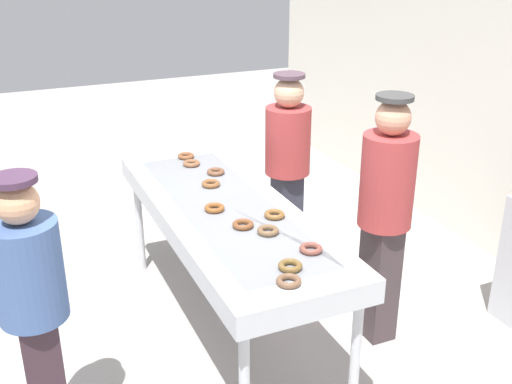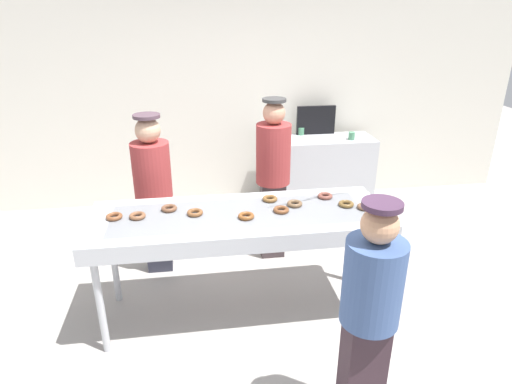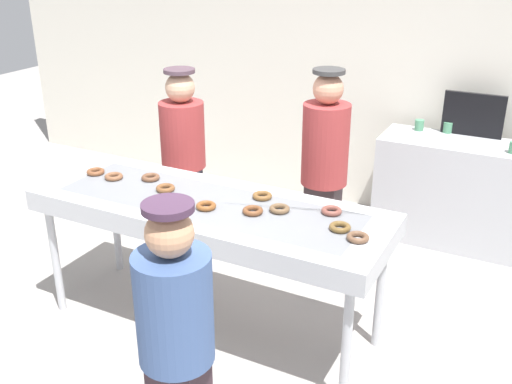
% 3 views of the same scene
% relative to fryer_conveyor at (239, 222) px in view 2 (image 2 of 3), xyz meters
% --- Properties ---
extents(ground_plane, '(16.00, 16.00, 0.00)m').
position_rel_fryer_conveyor_xyz_m(ground_plane, '(0.00, 0.00, -0.87)').
color(ground_plane, '#9E9993').
extents(back_wall, '(8.00, 0.12, 2.89)m').
position_rel_fryer_conveyor_xyz_m(back_wall, '(0.00, 2.51, 0.58)').
color(back_wall, silver).
rests_on(back_wall, ground).
extents(fryer_conveyor, '(2.35, 0.81, 0.94)m').
position_rel_fryer_conveyor_xyz_m(fryer_conveyor, '(0.00, 0.00, 0.00)').
color(fryer_conveyor, '#B7BABF').
rests_on(fryer_conveyor, ground).
extents(chocolate_donut_0, '(0.18, 0.18, 0.03)m').
position_rel_fryer_conveyor_xyz_m(chocolate_donut_0, '(-0.96, 0.05, 0.09)').
color(chocolate_donut_0, brown).
rests_on(chocolate_donut_0, fryer_conveyor).
extents(chocolate_donut_1, '(0.17, 0.17, 0.03)m').
position_rel_fryer_conveyor_xyz_m(chocolate_donut_1, '(-0.79, 0.04, 0.09)').
color(chocolate_donut_1, brown).
rests_on(chocolate_donut_1, fryer_conveyor).
extents(chocolate_donut_2, '(0.13, 0.13, 0.03)m').
position_rel_fryer_conveyor_xyz_m(chocolate_donut_2, '(-0.55, 0.14, 0.09)').
color(chocolate_donut_2, brown).
rests_on(chocolate_donut_2, fryer_conveyor).
extents(chocolate_donut_3, '(0.14, 0.14, 0.03)m').
position_rel_fryer_conveyor_xyz_m(chocolate_donut_3, '(0.88, 0.02, 0.09)').
color(chocolate_donut_3, brown).
rests_on(chocolate_donut_3, fryer_conveyor).
extents(chocolate_donut_4, '(0.13, 0.13, 0.03)m').
position_rel_fryer_conveyor_xyz_m(chocolate_donut_4, '(0.04, -0.09, 0.09)').
color(chocolate_donut_4, brown).
rests_on(chocolate_donut_4, fryer_conveyor).
extents(chocolate_donut_5, '(0.17, 0.17, 0.03)m').
position_rel_fryer_conveyor_xyz_m(chocolate_donut_5, '(0.76, 0.20, 0.09)').
color(chocolate_donut_5, brown).
rests_on(chocolate_donut_5, fryer_conveyor).
extents(chocolate_donut_6, '(0.18, 0.18, 0.03)m').
position_rel_fryer_conveyor_xyz_m(chocolate_donut_6, '(0.33, -0.02, 0.09)').
color(chocolate_donut_6, brown).
rests_on(chocolate_donut_6, fryer_conveyor).
extents(chocolate_donut_7, '(0.16, 0.16, 0.03)m').
position_rel_fryer_conveyor_xyz_m(chocolate_donut_7, '(-0.35, 0.03, 0.09)').
color(chocolate_donut_7, brown).
rests_on(chocolate_donut_7, fryer_conveyor).
extents(chocolate_donut_8, '(0.16, 0.16, 0.03)m').
position_rel_fryer_conveyor_xyz_m(chocolate_donut_8, '(0.28, 0.21, 0.09)').
color(chocolate_donut_8, brown).
rests_on(chocolate_donut_8, fryer_conveyor).
extents(chocolate_donut_9, '(0.18, 0.18, 0.03)m').
position_rel_fryer_conveyor_xyz_m(chocolate_donut_9, '(0.47, 0.08, 0.09)').
color(chocolate_donut_9, brown).
rests_on(chocolate_donut_9, fryer_conveyor).
extents(chocolate_donut_10, '(0.17, 0.17, 0.03)m').
position_rel_fryer_conveyor_xyz_m(chocolate_donut_10, '(1.01, -0.06, 0.09)').
color(chocolate_donut_10, brown).
rests_on(chocolate_donut_10, fryer_conveyor).
extents(worker_baker, '(0.34, 0.34, 1.66)m').
position_rel_fryer_conveyor_xyz_m(worker_baker, '(0.44, 0.91, 0.08)').
color(worker_baker, '#3A2F31').
rests_on(worker_baker, ground).
extents(worker_assistant, '(0.35, 0.35, 1.58)m').
position_rel_fryer_conveyor_xyz_m(worker_assistant, '(-0.73, 0.81, 0.04)').
color(worker_assistant, '#2A2B38').
rests_on(worker_assistant, ground).
extents(customer_waiting, '(0.33, 0.33, 1.55)m').
position_rel_fryer_conveyor_xyz_m(customer_waiting, '(0.60, -1.22, -0.00)').
color(customer_waiting, '#35242B').
rests_on(customer_waiting, ground).
extents(prep_counter, '(1.38, 0.53, 0.92)m').
position_rel_fryer_conveyor_xyz_m(prep_counter, '(1.25, 2.06, -0.41)').
color(prep_counter, '#B7BABF').
rests_on(prep_counter, ground).
extents(paper_cup_0, '(0.08, 0.08, 0.09)m').
position_rel_fryer_conveyor_xyz_m(paper_cup_0, '(1.06, 2.27, 0.10)').
color(paper_cup_0, '#4C8C66').
rests_on(paper_cup_0, prep_counter).
extents(paper_cup_1, '(0.08, 0.08, 0.09)m').
position_rel_fryer_conveyor_xyz_m(paper_cup_1, '(1.63, 1.96, 0.10)').
color(paper_cup_1, '#4C8C66').
rests_on(paper_cup_1, prep_counter).
extents(paper_cup_2, '(0.08, 0.08, 0.09)m').
position_rel_fryer_conveyor_xyz_m(paper_cup_2, '(0.82, 2.22, 0.10)').
color(paper_cup_2, '#4C8C66').
rests_on(paper_cup_2, prep_counter).
extents(menu_display, '(0.50, 0.04, 0.37)m').
position_rel_fryer_conveyor_xyz_m(menu_display, '(1.25, 2.28, 0.24)').
color(menu_display, black).
rests_on(menu_display, prep_counter).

